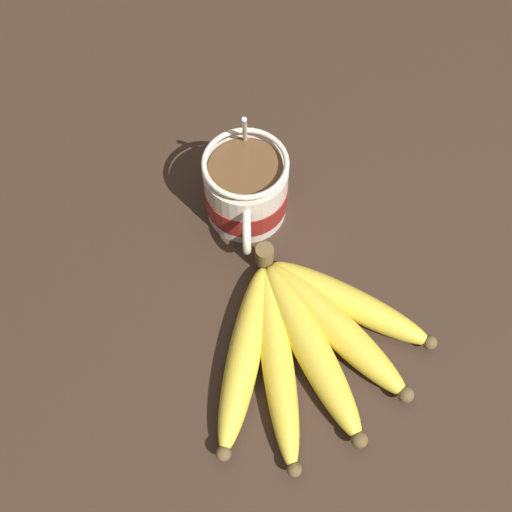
{
  "coord_description": "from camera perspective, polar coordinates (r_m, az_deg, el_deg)",
  "views": [
    {
      "loc": [
        31.51,
        -2.47,
        61.17
      ],
      "look_at": [
        4.02,
        -1.91,
        7.91
      ],
      "focal_mm": 40.0,
      "sensor_mm": 36.0,
      "label": 1
    }
  ],
  "objects": [
    {
      "name": "banana_bunch",
      "position": [
        0.59,
        4.91,
        -8.19
      ],
      "size": [
        23.43,
        23.48,
        4.16
      ],
      "color": "brown",
      "rests_on": "table"
    },
    {
      "name": "coffee_mug",
      "position": [
        0.64,
        -1.0,
        6.59
      ],
      "size": [
        14.58,
        9.46,
        14.05
      ],
      "color": "beige",
      "rests_on": "table"
    },
    {
      "name": "table",
      "position": [
        0.67,
        1.56,
        0.73
      ],
      "size": [
        91.12,
        91.12,
        3.82
      ],
      "color": "#332319",
      "rests_on": "ground"
    }
  ]
}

